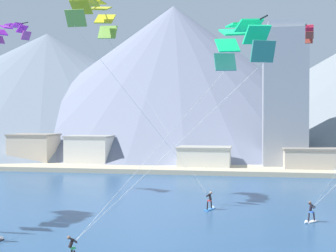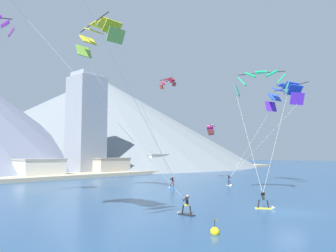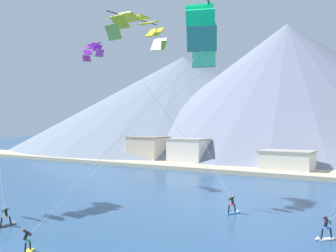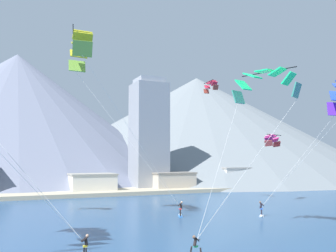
% 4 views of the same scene
% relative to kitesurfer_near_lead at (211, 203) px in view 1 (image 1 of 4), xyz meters
% --- Properties ---
extents(kitesurfer_near_lead, '(1.03, 1.76, 1.82)m').
position_rel_kitesurfer_near_lead_xyz_m(kitesurfer_near_lead, '(0.00, 0.00, 0.00)').
color(kitesurfer_near_lead, '#337FDB').
rests_on(kitesurfer_near_lead, ground).
extents(kitesurfer_near_trail, '(1.39, 1.61, 1.80)m').
position_rel_kitesurfer_near_lead_xyz_m(kitesurfer_near_trail, '(8.49, -3.98, -0.01)').
color(kitesurfer_near_trail, white).
rests_on(kitesurfer_near_trail, ground).
extents(parafoil_kite_near_lead, '(12.94, 8.41, 18.86)m').
position_rel_kitesurfer_near_lead_xyz_m(parafoil_kite_near_lead, '(-11.69, 1.01, 18.41)').
color(parafoil_kite_near_lead, '#7CB245').
extents(parafoil_kite_mid_center, '(11.95, 7.92, 13.71)m').
position_rel_kitesurfer_near_lead_xyz_m(parafoil_kite_mid_center, '(2.94, -12.19, 13.25)').
color(parafoil_kite_mid_center, teal).
extents(parafoil_kite_distant_high_outer, '(5.30, 3.23, 2.05)m').
position_rel_kitesurfer_near_lead_xyz_m(parafoil_kite_distant_high_outer, '(-22.73, 5.22, 17.83)').
color(parafoil_kite_distant_high_outer, '#BC48A7').
extents(parafoil_kite_distant_low_drift, '(1.25, 4.01, 1.64)m').
position_rel_kitesurfer_near_lead_xyz_m(parafoil_kite_distant_low_drift, '(10.05, 10.02, 17.53)').
color(parafoil_kite_distant_low_drift, '#963C2F').
extents(shoreline_strip, '(180.00, 10.00, 0.70)m').
position_rel_kitesurfer_near_lead_xyz_m(shoreline_strip, '(-7.33, 29.72, -0.21)').
color(shoreline_strip, '#BCAD8E').
rests_on(shoreline_strip, ground).
extents(shore_building_harbour_front, '(8.80, 5.68, 3.82)m').
position_rel_kitesurfer_near_lead_xyz_m(shore_building_harbour_front, '(13.15, 31.42, 1.36)').
color(shore_building_harbour_front, '#B7AD9E').
rests_on(shore_building_harbour_front, ground).
extents(shore_building_promenade_mid, '(7.64, 5.57, 5.36)m').
position_rel_kitesurfer_near_lead_xyz_m(shore_building_promenade_mid, '(-23.62, 33.54, 2.13)').
color(shore_building_promenade_mid, silver).
rests_on(shore_building_promenade_mid, ground).
extents(shore_building_quay_west, '(8.61, 6.06, 3.81)m').
position_rel_kitesurfer_near_lead_xyz_m(shore_building_quay_west, '(-3.49, 31.64, 1.36)').
color(shore_building_quay_west, silver).
rests_on(shore_building_quay_west, ground).
extents(shore_building_old_town, '(7.85, 6.25, 5.56)m').
position_rel_kitesurfer_near_lead_xyz_m(shore_building_old_town, '(-34.24, 34.29, 2.23)').
color(shore_building_old_town, beige).
rests_on(shore_building_old_town, ground).
extents(highrise_tower, '(7.00, 7.00, 23.99)m').
position_rel_kitesurfer_near_lead_xyz_m(highrise_tower, '(9.33, 35.31, 11.22)').
color(highrise_tower, gray).
rests_on(highrise_tower, ground).
extents(mountain_peak_west_ridge, '(83.88, 83.88, 29.14)m').
position_rel_kitesurfer_near_lead_xyz_m(mountain_peak_west_ridge, '(-22.10, 73.21, 14.01)').
color(mountain_peak_west_ridge, slate).
rests_on(mountain_peak_west_ridge, ground).
extents(mountain_peak_east_shoulder, '(117.86, 117.86, 32.55)m').
position_rel_kitesurfer_near_lead_xyz_m(mountain_peak_east_shoulder, '(-54.02, 84.00, 15.71)').
color(mountain_peak_east_shoulder, slate).
rests_on(mountain_peak_east_shoulder, ground).
extents(mountain_peak_far_spur, '(102.01, 102.01, 38.22)m').
position_rel_kitesurfer_near_lead_xyz_m(mountain_peak_far_spur, '(-16.39, 80.44, 18.55)').
color(mountain_peak_far_spur, slate).
rests_on(mountain_peak_far_spur, ground).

